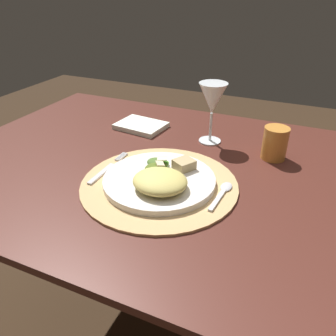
{
  "coord_description": "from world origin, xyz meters",
  "views": [
    {
      "loc": [
        0.23,
        -0.7,
        1.17
      ],
      "look_at": [
        -0.06,
        -0.05,
        0.77
      ],
      "focal_mm": 35.88,
      "sensor_mm": 36.0,
      "label": 1
    }
  ],
  "objects_px": {
    "spoon": "(223,191)",
    "napkin": "(141,126)",
    "fork": "(107,169)",
    "dining_table": "(196,216)",
    "amber_tumbler": "(275,143)",
    "wine_glass": "(212,100)",
    "dinner_plate": "(159,180)"
  },
  "relations": [
    {
      "from": "fork",
      "to": "spoon",
      "type": "xyz_separation_m",
      "value": [
        0.29,
        0.02,
        0.0
      ]
    },
    {
      "from": "dining_table",
      "to": "wine_glass",
      "type": "height_order",
      "value": "wine_glass"
    },
    {
      "from": "napkin",
      "to": "amber_tumbler",
      "type": "xyz_separation_m",
      "value": [
        0.42,
        -0.04,
        0.04
      ]
    },
    {
      "from": "dining_table",
      "to": "fork",
      "type": "height_order",
      "value": "fork"
    },
    {
      "from": "dinner_plate",
      "to": "wine_glass",
      "type": "height_order",
      "value": "wine_glass"
    },
    {
      "from": "dining_table",
      "to": "wine_glass",
      "type": "xyz_separation_m",
      "value": [
        -0.03,
        0.18,
        0.27
      ]
    },
    {
      "from": "dining_table",
      "to": "spoon",
      "type": "distance_m",
      "value": 0.19
    },
    {
      "from": "dinner_plate",
      "to": "spoon",
      "type": "relative_size",
      "value": 2.12
    },
    {
      "from": "spoon",
      "to": "napkin",
      "type": "height_order",
      "value": "napkin"
    },
    {
      "from": "dinner_plate",
      "to": "amber_tumbler",
      "type": "bearing_deg",
      "value": 48.27
    },
    {
      "from": "amber_tumbler",
      "to": "wine_glass",
      "type": "bearing_deg",
      "value": 170.47
    },
    {
      "from": "spoon",
      "to": "napkin",
      "type": "xyz_separation_m",
      "value": [
        -0.35,
        0.26,
        -0.0
      ]
    },
    {
      "from": "spoon",
      "to": "wine_glass",
      "type": "relative_size",
      "value": 0.7
    },
    {
      "from": "dining_table",
      "to": "dinner_plate",
      "type": "bearing_deg",
      "value": -121.88
    },
    {
      "from": "napkin",
      "to": "amber_tumbler",
      "type": "relative_size",
      "value": 1.71
    },
    {
      "from": "dining_table",
      "to": "napkin",
      "type": "xyz_separation_m",
      "value": [
        -0.26,
        0.19,
        0.15
      ]
    },
    {
      "from": "napkin",
      "to": "dining_table",
      "type": "bearing_deg",
      "value": -35.96
    },
    {
      "from": "spoon",
      "to": "napkin",
      "type": "relative_size",
      "value": 0.82
    },
    {
      "from": "dining_table",
      "to": "dinner_plate",
      "type": "relative_size",
      "value": 5.27
    },
    {
      "from": "napkin",
      "to": "dinner_plate",
      "type": "bearing_deg",
      "value": -55.11
    },
    {
      "from": "dining_table",
      "to": "dinner_plate",
      "type": "height_order",
      "value": "dinner_plate"
    },
    {
      "from": "dinner_plate",
      "to": "spoon",
      "type": "distance_m",
      "value": 0.15
    },
    {
      "from": "wine_glass",
      "to": "amber_tumbler",
      "type": "distance_m",
      "value": 0.21
    },
    {
      "from": "napkin",
      "to": "amber_tumbler",
      "type": "distance_m",
      "value": 0.43
    },
    {
      "from": "dinner_plate",
      "to": "fork",
      "type": "height_order",
      "value": "dinner_plate"
    },
    {
      "from": "dinner_plate",
      "to": "wine_glass",
      "type": "bearing_deg",
      "value": 83.05
    },
    {
      "from": "fork",
      "to": "dining_table",
      "type": "bearing_deg",
      "value": 24.81
    },
    {
      "from": "spoon",
      "to": "wine_glass",
      "type": "height_order",
      "value": "wine_glass"
    },
    {
      "from": "dining_table",
      "to": "wine_glass",
      "type": "relative_size",
      "value": 7.87
    },
    {
      "from": "amber_tumbler",
      "to": "napkin",
      "type": "bearing_deg",
      "value": 174.55
    },
    {
      "from": "spoon",
      "to": "amber_tumbler",
      "type": "xyz_separation_m",
      "value": [
        0.07,
        0.22,
        0.04
      ]
    },
    {
      "from": "spoon",
      "to": "amber_tumbler",
      "type": "relative_size",
      "value": 1.41
    }
  ]
}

